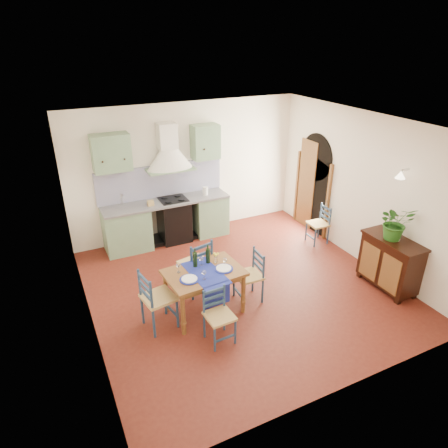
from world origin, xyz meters
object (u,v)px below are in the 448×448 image
Objects in this scene: dining_table at (204,276)px; chair_near at (219,316)px; sideboard at (390,262)px; potted_plant at (396,223)px.

dining_table reaches higher than chair_near.
dining_table is at bearing 166.59° from sideboard.
dining_table is 0.72m from chair_near.
potted_plant is at bearing 117.22° from sideboard.
dining_table reaches higher than sideboard.
sideboard is 0.72m from potted_plant.
potted_plant reaches higher than sideboard.
dining_table is 1.50× the size of chair_near.
dining_table is at bearing 83.48° from chair_near.
sideboard reaches higher than chair_near.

